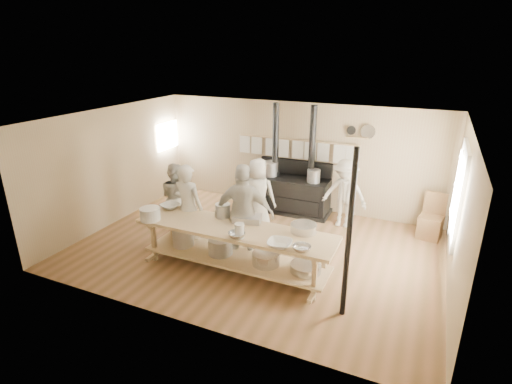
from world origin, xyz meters
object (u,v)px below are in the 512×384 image
cook_left (176,197)px  stove (291,191)px  cook_by_window (344,193)px  cook_far_left (188,208)px  chair (430,225)px  prep_table (235,244)px  cook_right (244,214)px  cook_center (258,195)px  roasting_pan (247,218)px

cook_left → stove: bearing=-117.2°
stove → cook_by_window: bearing=-13.5°
stove → cook_left: stove is taller
cook_far_left → chair: size_ratio=1.83×
stove → prep_table: bearing=-90.0°
stove → cook_right: bearing=-89.9°
cook_center → roasting_pan: size_ratio=3.19×
prep_table → roasting_pan: size_ratio=7.16×
prep_table → cook_left: (-1.92, 1.02, 0.24)m
cook_far_left → cook_right: cook_right is taller
cook_right → chair: cook_right is taller
cook_left → cook_by_window: cook_by_window is taller
cook_by_window → chair: bearing=7.9°
cook_center → cook_by_window: (1.69, 0.91, -0.03)m
cook_left → cook_right: (1.93, -0.63, 0.19)m
cook_right → cook_by_window: 2.67m
cook_center → cook_right: (0.35, -1.39, 0.15)m
stove → cook_center: bearing=-105.5°
prep_table → cook_right: 0.58m
cook_far_left → cook_right: 1.20m
prep_table → cook_left: size_ratio=2.37×
cook_center → cook_right: 1.44m
roasting_pan → cook_right: bearing=147.7°
cook_center → cook_by_window: bearing=-158.9°
cook_left → roasting_pan: (2.02, -0.69, 0.15)m
cook_far_left → cook_left: 0.98m
cook_center → cook_by_window: cook_center is taller
prep_table → cook_far_left: (-1.19, 0.37, 0.36)m
cook_far_left → cook_center: bearing=-123.1°
chair → prep_table: bearing=-127.6°
stove → chair: stove is taller
chair → roasting_pan: (-3.06, -2.54, 0.62)m
prep_table → cook_right: bearing=89.2°
cook_by_window → chair: 1.89m
stove → cook_right: (0.00, -2.63, 0.43)m
stove → cook_right: size_ratio=1.37×
chair → roasting_pan: bearing=-130.2°
cook_center → chair: bearing=-170.1°
cook_far_left → cook_by_window: cook_far_left is taller
roasting_pan → prep_table: bearing=-106.5°
chair → stove: bearing=-172.5°
cook_by_window → chair: (1.82, 0.17, -0.49)m
chair → cook_right: bearing=-131.6°
cook_right → cook_by_window: (1.34, 2.31, -0.17)m
cook_by_window → cook_left: bearing=-150.4°
cook_left → cook_by_window: 3.67m
cook_center → cook_far_left: bearing=51.7°
cook_far_left → prep_table: bearing=160.8°
cook_by_window → cook_far_left: bearing=-135.0°
stove → cook_center: (-0.34, -1.24, 0.28)m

